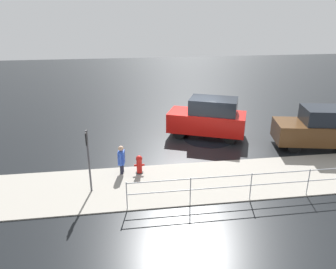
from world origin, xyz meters
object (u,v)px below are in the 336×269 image
moving_hatchback (208,118)px  parked_sedan (324,128)px  pedestrian (121,158)px  sign_post (88,153)px  fire_hydrant (139,165)px

moving_hatchback → parked_sedan: 5.50m
pedestrian → parked_sedan: bearing=-172.0°
parked_sedan → sign_post: bearing=13.7°
fire_hydrant → pedestrian: bearing=-8.6°
pedestrian → sign_post: sign_post is taller
parked_sedan → sign_post: size_ratio=1.90×
parked_sedan → pedestrian: parked_sedan is taller
moving_hatchback → sign_post: bearing=40.5°
moving_hatchback → parked_sedan: moving_hatchback is taller
sign_post → parked_sedan: bearing=-166.3°
fire_hydrant → sign_post: sign_post is taller
moving_hatchback → fire_hydrant: 5.31m
sign_post → fire_hydrant: bearing=-147.7°
fire_hydrant → pedestrian: (0.70, -0.11, 0.28)m
moving_hatchback → parked_sedan: (-5.05, 2.19, -0.03)m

